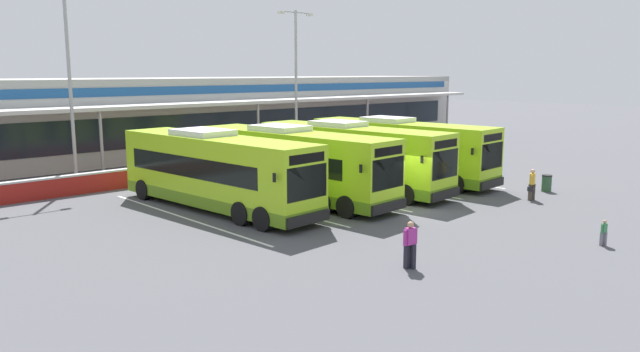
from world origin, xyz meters
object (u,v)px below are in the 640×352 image
at_px(coach_bus_centre, 351,158).
at_px(pedestrian_with_handbag, 532,184).
at_px(coach_bus_left_centre, 293,165).
at_px(lamp_post_centre, 296,75).
at_px(coach_bus_right_centre, 400,151).
at_px(pedestrian_child, 604,232).
at_px(pedestrian_in_dark_coat, 410,243).
at_px(coach_bus_leftmost, 216,173).
at_px(litter_bin, 547,183).
at_px(lamp_post_west, 69,76).

distance_m(coach_bus_centre, pedestrian_with_handbag, 9.64).
height_order(coach_bus_left_centre, lamp_post_centre, lamp_post_centre).
height_order(coach_bus_right_centre, pedestrian_child, coach_bus_right_centre).
bearing_deg(pedestrian_in_dark_coat, coach_bus_leftmost, 88.48).
xyz_separation_m(coach_bus_left_centre, pedestrian_in_dark_coat, (-4.44, -11.09, -0.91)).
height_order(coach_bus_centre, coach_bus_right_centre, same).
bearing_deg(coach_bus_centre, pedestrian_child, -94.41).
height_order(coach_bus_centre, pedestrian_child, coach_bus_centre).
height_order(pedestrian_with_handbag, litter_bin, pedestrian_with_handbag).
bearing_deg(coach_bus_right_centre, pedestrian_in_dark_coat, -139.52).
xyz_separation_m(coach_bus_leftmost, pedestrian_child, (7.16, -15.25, -1.24)).
distance_m(coach_bus_centre, lamp_post_west, 16.67).
xyz_separation_m(coach_bus_right_centre, lamp_post_west, (-14.82, 12.11, 4.50)).
height_order(pedestrian_in_dark_coat, lamp_post_west, lamp_post_west).
height_order(pedestrian_in_dark_coat, pedestrian_child, pedestrian_in_dark_coat).
xyz_separation_m(coach_bus_right_centre, pedestrian_with_handbag, (0.35, -8.40, -0.93)).
height_order(coach_bus_leftmost, coach_bus_right_centre, same).
bearing_deg(coach_bus_leftmost, pedestrian_in_dark_coat, -91.52).
height_order(coach_bus_leftmost, pedestrian_in_dark_coat, coach_bus_leftmost).
relative_size(coach_bus_right_centre, pedestrian_child, 12.23).
xyz_separation_m(coach_bus_leftmost, coach_bus_centre, (8.26, -0.93, 0.00)).
xyz_separation_m(pedestrian_with_handbag, litter_bin, (2.78, 0.57, -0.39)).
relative_size(coach_bus_leftmost, coach_bus_right_centre, 1.00).
xyz_separation_m(pedestrian_with_handbag, pedestrian_child, (-5.72, -5.91, -0.32)).
distance_m(coach_bus_leftmost, coach_bus_left_centre, 4.20).
relative_size(coach_bus_leftmost, lamp_post_west, 1.12).
bearing_deg(lamp_post_centre, coach_bus_right_centre, -99.86).
distance_m(lamp_post_west, lamp_post_centre, 16.88).
distance_m(coach_bus_right_centre, litter_bin, 8.53).
distance_m(pedestrian_in_dark_coat, lamp_post_centre, 27.78).
bearing_deg(pedestrian_in_dark_coat, lamp_post_centre, 56.83).
bearing_deg(litter_bin, lamp_post_west, 131.98).
relative_size(coach_bus_left_centre, pedestrian_with_handbag, 7.58).
bearing_deg(lamp_post_west, coach_bus_leftmost, -78.46).
distance_m(coach_bus_leftmost, coach_bus_centre, 8.32).
xyz_separation_m(pedestrian_with_handbag, lamp_post_centre, (1.71, 20.24, 5.43)).
xyz_separation_m(pedestrian_child, litter_bin, (8.50, 6.49, -0.07)).
xyz_separation_m(coach_bus_centre, litter_bin, (7.39, -7.84, -1.32)).
bearing_deg(coach_bus_right_centre, lamp_post_centre, 80.14).
bearing_deg(pedestrian_in_dark_coat, pedestrian_child, -24.13).
xyz_separation_m(coach_bus_leftmost, pedestrian_with_handbag, (12.88, -9.34, -0.93)).
xyz_separation_m(coach_bus_left_centre, coach_bus_right_centre, (8.41, -0.13, 0.00)).
relative_size(coach_bus_leftmost, litter_bin, 13.21).
relative_size(coach_bus_left_centre, lamp_post_centre, 1.12).
height_order(coach_bus_right_centre, pedestrian_with_handbag, coach_bus_right_centre).
bearing_deg(litter_bin, pedestrian_with_handbag, -168.37).
height_order(coach_bus_left_centre, lamp_post_west, lamp_post_west).
bearing_deg(lamp_post_centre, lamp_post_west, 179.08).
bearing_deg(pedestrian_in_dark_coat, lamp_post_west, 94.87).
bearing_deg(coach_bus_right_centre, litter_bin, -68.24).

